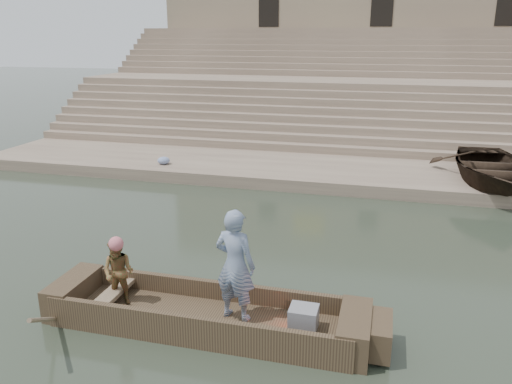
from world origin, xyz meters
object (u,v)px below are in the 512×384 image
at_px(television, 303,318).
at_px(beached_rowboat, 492,166).
at_px(rowing_man, 119,272).
at_px(main_rowboat, 205,321).
at_px(standing_man, 235,265).

relative_size(television, beached_rowboat, 0.10).
relative_size(rowing_man, beached_rowboat, 0.25).
relative_size(main_rowboat, beached_rowboat, 1.05).
relative_size(standing_man, television, 4.25).
height_order(standing_man, television, standing_man).
height_order(television, beached_rowboat, beached_rowboat).
bearing_deg(main_rowboat, rowing_man, 179.34).
bearing_deg(rowing_man, beached_rowboat, 49.52).
bearing_deg(standing_man, beached_rowboat, -109.16).
xyz_separation_m(rowing_man, television, (3.31, -0.02, -0.41)).
bearing_deg(television, standing_man, 176.20).
distance_m(rowing_man, beached_rowboat, 12.26).
height_order(rowing_man, television, rowing_man).
bearing_deg(beached_rowboat, rowing_man, -131.11).
distance_m(rowing_man, television, 3.34).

